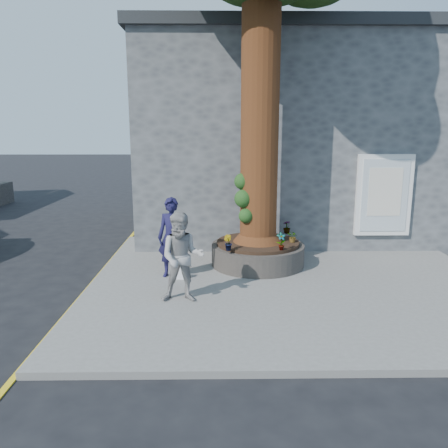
{
  "coord_description": "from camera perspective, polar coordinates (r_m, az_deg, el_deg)",
  "views": [
    {
      "loc": [
        -0.19,
        -8.5,
        3.38
      ],
      "look_at": [
        -0.05,
        1.57,
        1.25
      ],
      "focal_mm": 35.0,
      "sensor_mm": 36.0,
      "label": 1
    }
  ],
  "objects": [
    {
      "name": "ground",
      "position": [
        9.15,
        0.45,
        -9.73
      ],
      "size": [
        120.0,
        120.0,
        0.0
      ],
      "primitive_type": "plane",
      "color": "black",
      "rests_on": "ground"
    },
    {
      "name": "plant_a",
      "position": [
        10.06,
        7.48,
        -2.28
      ],
      "size": [
        0.25,
        0.2,
        0.41
      ],
      "primitive_type": "imported",
      "rotation": [
        0.0,
        0.0,
        0.26
      ],
      "color": "gray",
      "rests_on": "planter"
    },
    {
      "name": "man",
      "position": [
        9.94,
        -6.78,
        -1.79
      ],
      "size": [
        0.73,
        0.54,
        1.83
      ],
      "primitive_type": "imported",
      "rotation": [
        0.0,
        0.0,
        -0.16
      ],
      "color": "#161438",
      "rests_on": "pavement"
    },
    {
      "name": "planter",
      "position": [
        10.96,
        4.42,
        -3.81
      ],
      "size": [
        2.3,
        2.3,
        0.6
      ],
      "color": "black",
      "rests_on": "pavement"
    },
    {
      "name": "woman",
      "position": [
        8.48,
        -5.49,
        -4.36
      ],
      "size": [
        0.87,
        0.68,
        1.77
      ],
      "primitive_type": "imported",
      "rotation": [
        0.0,
        0.0,
        -0.01
      ],
      "color": "#9A9693",
      "rests_on": "pavement"
    },
    {
      "name": "plant_b",
      "position": [
        9.97,
        0.5,
        -2.45
      ],
      "size": [
        0.28,
        0.28,
        0.36
      ],
      "primitive_type": "imported",
      "rotation": [
        0.0,
        0.0,
        2.31
      ],
      "color": "gray",
      "rests_on": "planter"
    },
    {
      "name": "stone_shop",
      "position": [
        15.93,
        9.1,
        10.99
      ],
      "size": [
        10.3,
        8.3,
        6.3
      ],
      "color": "#4B4E50",
      "rests_on": "ground"
    },
    {
      "name": "plant_d",
      "position": [
        10.84,
        9.0,
        -1.65
      ],
      "size": [
        0.34,
        0.34,
        0.28
      ],
      "primitive_type": "imported",
      "rotation": [
        0.0,
        0.0,
        5.37
      ],
      "color": "gray",
      "rests_on": "planter"
    },
    {
      "name": "plant_c",
      "position": [
        11.77,
        8.21,
        -0.4
      ],
      "size": [
        0.24,
        0.24,
        0.34
      ],
      "primitive_type": "imported",
      "rotation": [
        0.0,
        0.0,
        3.43
      ],
      "color": "gray",
      "rests_on": "planter"
    },
    {
      "name": "shopping_bag",
      "position": [
        9.97,
        -5.69,
        -6.36
      ],
      "size": [
        0.21,
        0.14,
        0.28
      ],
      "primitive_type": "cube",
      "rotation": [
        0.0,
        0.0,
        -0.1
      ],
      "color": "white",
      "rests_on": "pavement"
    },
    {
      "name": "pavement",
      "position": [
        10.21,
        8.84,
        -7.19
      ],
      "size": [
        9.0,
        8.0,
        0.12
      ],
      "primitive_type": "cube",
      "color": "slate",
      "rests_on": "ground"
    },
    {
      "name": "yellow_line",
      "position": [
        10.48,
        -16.73,
        -7.38
      ],
      "size": [
        0.1,
        30.0,
        0.01
      ],
      "primitive_type": "cube",
      "color": "yellow",
      "rests_on": "ground"
    }
  ]
}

